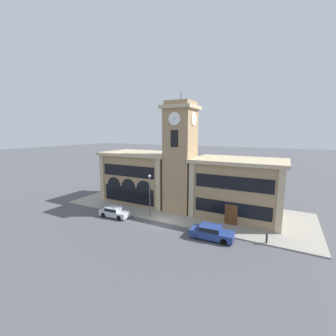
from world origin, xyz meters
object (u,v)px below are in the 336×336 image
parked_car_near (114,212)px  bollard (267,238)px  parked_car_mid (211,232)px  street_lamp (150,189)px

parked_car_near → bollard: bearing=0.9°
parked_car_mid → bollard: size_ratio=4.41×
parked_car_near → street_lamp: 5.78m
street_lamp → bollard: (14.31, -0.52, -3.23)m
street_lamp → bollard: 14.68m
parked_car_mid → street_lamp: (-8.97, 1.92, 3.14)m
parked_car_near → bollard: 18.79m
street_lamp → bollard: size_ratio=5.36×
street_lamp → bollard: bearing=-2.1°
bollard → parked_car_near: bearing=-175.7°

